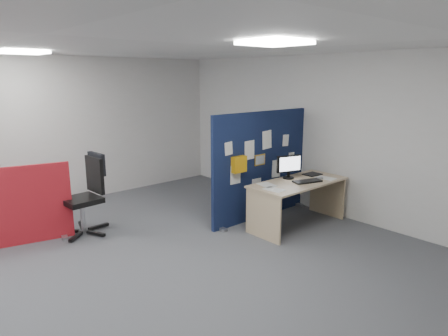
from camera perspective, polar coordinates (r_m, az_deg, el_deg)
floor at (r=4.72m, az=-21.27°, el=-17.51°), size 9.00×9.00×0.00m
ceiling at (r=4.13m, az=-24.45°, el=17.04°), size 9.00×7.00×0.02m
wall_right at (r=7.03m, az=14.42°, el=4.55°), size 0.02×7.00×2.70m
ceiling_lights at (r=4.86m, az=-22.97°, el=16.02°), size 4.10×4.10×0.04m
navy_divider at (r=6.64m, az=5.40°, el=0.37°), size 2.16×0.30×1.78m
main_desk at (r=6.40m, az=10.24°, el=-3.34°), size 1.65×0.73×0.73m
monitor_main at (r=6.44m, az=9.25°, el=0.33°), size 0.42×0.18×0.37m
keyboard at (r=6.31m, az=11.82°, el=-1.87°), size 0.48×0.31×0.02m
mouse at (r=6.52m, az=13.51°, el=-1.45°), size 0.11×0.08×0.03m
paper_tray at (r=6.81m, az=12.49°, el=-0.87°), size 0.29×0.23×0.01m
red_divider at (r=6.27m, az=-27.78°, el=-5.02°), size 1.48×0.38×1.13m
office_chair at (r=6.34m, az=-18.81°, el=-2.88°), size 0.76×0.79×1.18m
desk_papers at (r=6.15m, az=9.40°, el=-2.26°), size 1.36×0.67×0.00m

